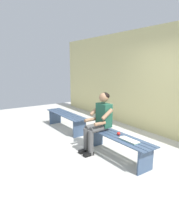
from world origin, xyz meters
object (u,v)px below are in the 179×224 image
(bench_far, at_px, (66,118))
(person_seated, at_px, (99,120))
(bench_near, at_px, (117,141))
(apple, at_px, (119,134))
(book_open, at_px, (129,140))

(bench_far, bearing_deg, person_seated, 176.64)
(bench_near, xyz_separation_m, person_seated, (0.47, 0.10, 0.35))
(bench_far, xyz_separation_m, apple, (-2.21, -0.03, 0.15))
(bench_near, relative_size, apple, 23.59)
(bench_near, distance_m, person_seated, 0.60)
(bench_far, distance_m, book_open, 2.54)
(bench_near, xyz_separation_m, book_open, (-0.32, 0.01, 0.12))
(bench_far, height_order, book_open, book_open)
(apple, bearing_deg, bench_near, 79.86)
(bench_near, distance_m, book_open, 0.35)
(person_seated, height_order, apple, person_seated)
(person_seated, height_order, book_open, person_seated)
(bench_far, bearing_deg, apple, -179.31)
(bench_far, bearing_deg, bench_near, -180.00)
(bench_near, xyz_separation_m, bench_far, (2.21, 0.00, 0.00))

